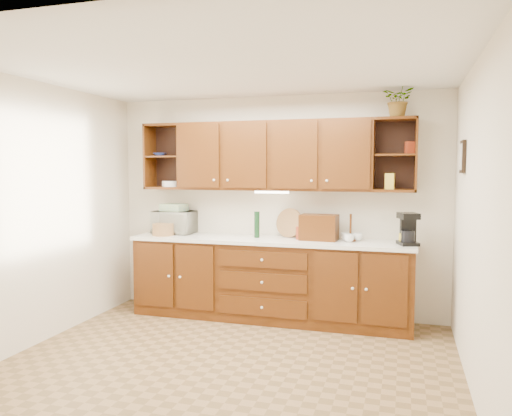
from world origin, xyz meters
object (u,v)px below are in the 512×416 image
Objects in this scene: microwave at (174,222)px; coffee_maker at (408,229)px; potted_plant at (399,100)px; bread_box at (319,227)px.

microwave is 1.48× the size of coffee_maker.
microwave is at bearing 179.08° from potted_plant.
potted_plant is at bearing -1.71° from microwave.
microwave is 1.22× the size of bread_box.
bread_box is 1.62m from potted_plant.
coffee_maker is at bearing -3.96° from microwave.
potted_plant reaches higher than coffee_maker.
coffee_maker is 0.94× the size of potted_plant.
coffee_maker is (2.79, -0.15, 0.02)m from microwave.
potted_plant is at bearing 118.49° from coffee_maker.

